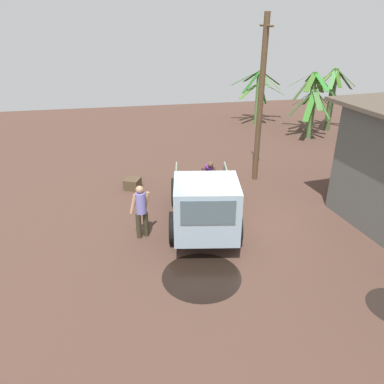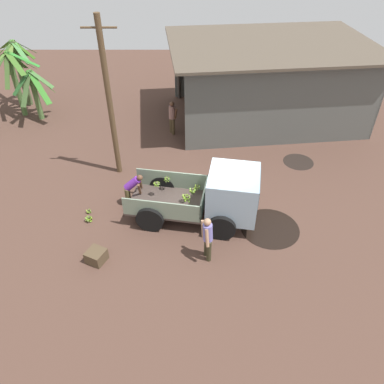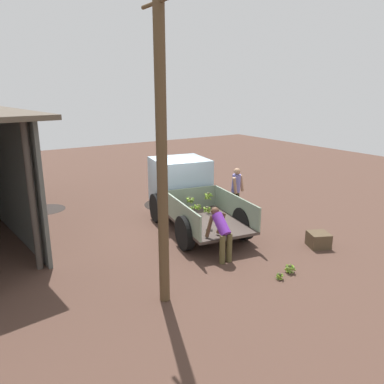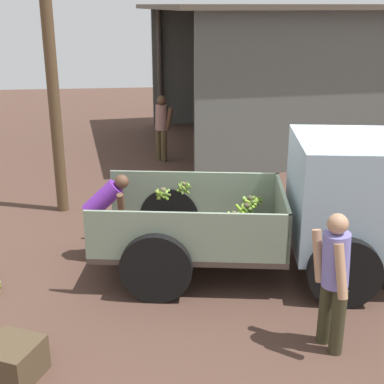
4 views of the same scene
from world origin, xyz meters
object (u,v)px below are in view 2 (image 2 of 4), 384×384
object	(u,v)px
person_worker_loading	(132,187)
banana_bunch_on_ground_1	(89,211)
person_bystander_near_shed	(172,116)
banana_bunch_on_ground_0	(89,219)
person_foreground_visitor	(207,237)
cargo_truck	(220,196)
wooden_crate_0	(96,256)
utility_pole	(109,101)

from	to	relation	value
person_worker_loading	banana_bunch_on_ground_1	size ratio (longest dim) A/B	6.57
person_bystander_near_shed	banana_bunch_on_ground_0	size ratio (longest dim) A/B	5.94
person_foreground_visitor	cargo_truck	bearing A→B (deg)	-121.97
person_foreground_visitor	banana_bunch_on_ground_0	xyz separation A→B (m)	(-4.10, 1.69, -0.80)
person_foreground_visitor	wooden_crate_0	xyz separation A→B (m)	(-3.46, -0.13, -0.71)
wooden_crate_0	person_bystander_near_shed	bearing A→B (deg)	75.80
banana_bunch_on_ground_0	wooden_crate_0	xyz separation A→B (m)	(0.64, -1.82, 0.09)
person_bystander_near_shed	wooden_crate_0	bearing A→B (deg)	-134.80
utility_pole	person_foreground_visitor	xyz separation A→B (m)	(3.50, -4.77, -2.21)
person_worker_loading	person_bystander_near_shed	size ratio (longest dim) A/B	0.82
person_foreground_visitor	banana_bunch_on_ground_0	bearing A→B (deg)	-39.48
banana_bunch_on_ground_1	wooden_crate_0	world-z (taller)	wooden_crate_0
person_foreground_visitor	banana_bunch_on_ground_1	world-z (taller)	person_foreground_visitor
banana_bunch_on_ground_1	utility_pole	bearing A→B (deg)	75.04
utility_pole	wooden_crate_0	xyz separation A→B (m)	(0.04, -4.90, -2.92)
wooden_crate_0	banana_bunch_on_ground_0	bearing A→B (deg)	109.53
utility_pole	person_foreground_visitor	distance (m)	6.32
person_foreground_visitor	person_bystander_near_shed	xyz separation A→B (m)	(-1.40, 8.00, -0.01)
cargo_truck	person_worker_loading	distance (m)	3.22
person_foreground_visitor	utility_pole	bearing A→B (deg)	-70.87
person_foreground_visitor	wooden_crate_0	distance (m)	3.53
person_bystander_near_shed	banana_bunch_on_ground_1	xyz separation A→B (m)	(-2.80, -5.86, -0.81)
person_worker_loading	person_bystander_near_shed	distance (m)	5.50
cargo_truck	person_foreground_visitor	xyz separation A→B (m)	(-0.48, -1.80, -0.16)
person_foreground_visitor	person_bystander_near_shed	size ratio (longest dim) A/B	1.01
person_worker_loading	banana_bunch_on_ground_1	bearing A→B (deg)	-160.04
person_worker_loading	person_bystander_near_shed	xyz separation A→B (m)	(1.22, 5.36, 0.12)
utility_pole	banana_bunch_on_ground_0	distance (m)	4.35
banana_bunch_on_ground_0	wooden_crate_0	bearing A→B (deg)	-70.47
utility_pole	wooden_crate_0	bearing A→B (deg)	-89.53
person_worker_loading	cargo_truck	bearing A→B (deg)	-12.63
cargo_truck	wooden_crate_0	xyz separation A→B (m)	(-3.93, -1.93, -0.87)
person_worker_loading	banana_bunch_on_ground_0	bearing A→B (deg)	-145.02
cargo_truck	banana_bunch_on_ground_0	xyz separation A→B (m)	(-4.58, -0.11, -0.96)
person_foreground_visitor	person_worker_loading	xyz separation A→B (m)	(-2.62, 2.63, -0.13)
banana_bunch_on_ground_1	wooden_crate_0	size ratio (longest dim) A/B	0.37
person_worker_loading	person_bystander_near_shed	world-z (taller)	person_bystander_near_shed
utility_pole	person_worker_loading	world-z (taller)	utility_pole
person_bystander_near_shed	wooden_crate_0	distance (m)	8.41
utility_pole	person_bystander_near_shed	bearing A→B (deg)	56.97
person_worker_loading	banana_bunch_on_ground_0	distance (m)	1.88
person_worker_loading	wooden_crate_0	bearing A→B (deg)	-104.41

